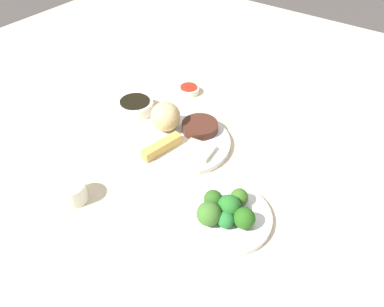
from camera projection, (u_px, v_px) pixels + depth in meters
The scene contains 18 objects.
tabletop at pixel (176, 154), 1.03m from camera, with size 2.20×2.20×0.02m, color beige.
main_plate at pixel (182, 142), 1.04m from camera, with size 0.26×0.26×0.02m, color white.
rice_scoop at pixel (166, 117), 1.05m from camera, with size 0.08×0.08×0.08m, color #D1B77D.
spring_roll at pixel (162, 147), 0.99m from camera, with size 0.12×0.03×0.03m, color gold.
crab_rangoon_wonton at pixel (198, 150), 0.99m from camera, with size 0.06×0.08×0.01m, color beige.
stir_fry_heap at pixel (200, 127), 1.06m from camera, with size 0.10×0.10×0.02m, color #48251B.
broccoli_plate at pixel (226, 217), 0.85m from camera, with size 0.20×0.20×0.01m, color white.
broccoli_floret_0 at pixel (229, 206), 0.83m from camera, with size 0.05×0.05×0.05m, color #257027.
broccoli_floret_1 at pixel (213, 199), 0.85m from camera, with size 0.04×0.04×0.04m, color #2D5E1E.
broccoli_floret_2 at pixel (209, 214), 0.81m from camera, with size 0.05×0.05×0.05m, color #3C7229.
broccoli_floret_3 at pixel (226, 220), 0.81m from camera, with size 0.04×0.04×0.04m, color #257331.
broccoli_floret_4 at pixel (244, 218), 0.81m from camera, with size 0.05×0.05×0.05m, color #265F19.
broccoli_floret_5 at pixel (239, 197), 0.85m from camera, with size 0.04×0.04×0.04m, color #396C21.
soy_sauce_bowl at pixel (135, 107), 1.15m from camera, with size 0.11×0.11×0.03m, color white.
soy_sauce_bowl_liquid at pixel (135, 101), 1.14m from camera, with size 0.09×0.09×0.00m, color black.
sauce_ramekin_sweet_and_sour at pixel (189, 90), 1.24m from camera, with size 0.07×0.07×0.02m, color white.
sauce_ramekin_sweet_and_sour_liquid at pixel (189, 87), 1.23m from camera, with size 0.05×0.05×0.00m, color red.
teacup at pixel (72, 192), 0.88m from camera, with size 0.07×0.07×0.05m, color white.
Camera 1 is at (-0.60, -0.49, 0.69)m, focal length 35.67 mm.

